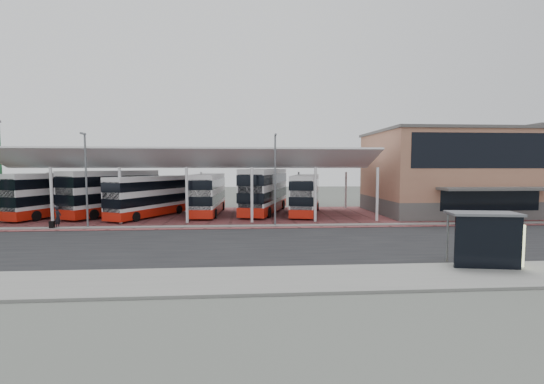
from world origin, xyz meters
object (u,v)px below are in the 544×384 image
object	(u,v)px
bus_2	(150,197)
bus_shelter	(491,234)
bus_1	(113,193)
bus_0	(55,195)
pedestrian	(58,217)
bus_4	(265,191)
terminal	(456,172)
bus_3	(208,194)
bus_5	(305,195)

from	to	relation	value
bus_2	bus_shelter	distance (m)	30.70
bus_1	bus_shelter	xyz separation A→B (m)	(26.81, -22.83, -0.56)
bus_0	pedestrian	bearing A→B (deg)	-42.91
bus_4	bus_2	bearing A→B (deg)	-152.30
bus_0	bus_1	distance (m)	5.74
terminal	bus_0	xyz separation A→B (m)	(-43.62, 0.42, -2.35)
bus_3	bus_shelter	bearing A→B (deg)	-50.80
bus_3	bus_4	size ratio (longest dim) A/B	0.88
bus_0	bus_3	size ratio (longest dim) A/B	1.04
bus_0	bus_2	world-z (taller)	bus_0
bus_1	pedestrian	bearing A→B (deg)	-73.56
bus_5	bus_shelter	world-z (taller)	bus_5
bus_0	bus_4	world-z (taller)	bus_4
bus_0	bus_1	xyz separation A→B (m)	(5.71, 0.54, 0.12)
bus_2	bus_4	bearing A→B (deg)	38.05
bus_0	bus_3	bearing A→B (deg)	21.06
bus_3	bus_4	world-z (taller)	bus_4
bus_1	bus_2	world-z (taller)	bus_1
bus_3	bus_5	distance (m)	10.68
bus_2	bus_shelter	bearing A→B (deg)	-16.07
bus_5	bus_shelter	xyz separation A→B (m)	(5.92, -22.06, -0.32)
bus_1	bus_4	size ratio (longest dim) A/B	0.94
bus_2	bus_3	bearing A→B (deg)	43.69
terminal	bus_3	size ratio (longest dim) A/B	1.70
bus_2	bus_5	size ratio (longest dim) A/B	0.96
bus_4	bus_3	bearing A→B (deg)	-157.79
bus_3	bus_2	bearing A→B (deg)	-160.23
terminal	bus_shelter	xyz separation A→B (m)	(-11.10, -21.86, -2.79)
bus_1	bus_3	xyz separation A→B (m)	(10.22, -0.11, -0.19)
bus_1	pedestrian	xyz separation A→B (m)	(-1.59, -8.44, -1.44)
bus_4	bus_5	xyz separation A→B (m)	(4.43, -1.26, -0.33)
bus_2	bus_5	bearing A→B (deg)	30.80
bus_1	bus_4	distance (m)	16.47
bus_2	bus_shelter	size ratio (longest dim) A/B	2.78
bus_2	bus_shelter	world-z (taller)	bus_2
bus_2	terminal	bearing A→B (deg)	28.52
pedestrian	bus_0	bearing A→B (deg)	27.18
bus_1	bus_3	world-z (taller)	bus_1
pedestrian	bus_shelter	size ratio (longest dim) A/B	0.51
bus_0	bus_3	xyz separation A→B (m)	(15.93, 0.43, -0.07)
bus_1	bus_5	bearing A→B (deg)	24.99
bus_4	bus_shelter	bearing A→B (deg)	-49.44
bus_3	pedestrian	bearing A→B (deg)	-141.77
bus_2	pedestrian	size ratio (longest dim) A/B	5.46
bus_1	pedestrian	size ratio (longest dim) A/B	6.18
bus_0	bus_shelter	distance (m)	39.43
pedestrian	terminal	bearing A→B (deg)	-79.69
bus_1	bus_0	bearing A→B (deg)	-147.48
bus_0	bus_5	xyz separation A→B (m)	(26.60, -0.22, -0.12)
terminal	bus_1	world-z (taller)	terminal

